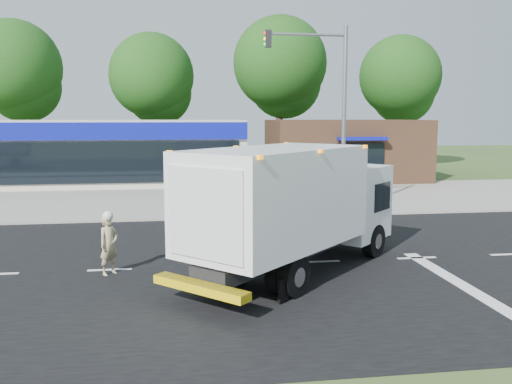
# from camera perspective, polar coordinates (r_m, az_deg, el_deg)

# --- Properties ---
(ground) EXTENTS (120.00, 120.00, 0.00)m
(ground) POSITION_cam_1_polar(r_m,az_deg,el_deg) (16.10, 6.72, -7.35)
(ground) COLOR #385123
(ground) RESTS_ON ground
(road_asphalt) EXTENTS (60.00, 14.00, 0.02)m
(road_asphalt) POSITION_cam_1_polar(r_m,az_deg,el_deg) (16.10, 6.72, -7.33)
(road_asphalt) COLOR black
(road_asphalt) RESTS_ON ground
(sidewalk) EXTENTS (60.00, 2.40, 0.12)m
(sidewalk) POSITION_cam_1_polar(r_m,az_deg,el_deg) (23.92, 1.71, -2.09)
(sidewalk) COLOR gray
(sidewalk) RESTS_ON ground
(parking_apron) EXTENTS (60.00, 9.00, 0.02)m
(parking_apron) POSITION_cam_1_polar(r_m,az_deg,el_deg) (29.59, -0.20, -0.24)
(parking_apron) COLOR gray
(parking_apron) RESTS_ON ground
(lane_markings) EXTENTS (55.20, 7.00, 0.01)m
(lane_markings) POSITION_cam_1_polar(r_m,az_deg,el_deg) (15.27, 12.99, -8.28)
(lane_markings) COLOR silver
(lane_markings) RESTS_ON road_asphalt
(ems_box_truck) EXTENTS (7.21, 7.24, 3.47)m
(ems_box_truck) POSITION_cam_1_polar(r_m,az_deg,el_deg) (14.46, 3.98, -0.96)
(ems_box_truck) COLOR black
(ems_box_truck) RESTS_ON ground
(emergency_worker) EXTENTS (0.69, 0.70, 1.74)m
(emergency_worker) POSITION_cam_1_polar(r_m,az_deg,el_deg) (15.12, -15.23, -5.23)
(emergency_worker) COLOR tan
(emergency_worker) RESTS_ON ground
(retail_strip_mall) EXTENTS (18.00, 6.20, 4.00)m
(retail_strip_mall) POSITION_cam_1_polar(r_m,az_deg,el_deg) (35.36, -16.22, 4.05)
(retail_strip_mall) COLOR beige
(retail_strip_mall) RESTS_ON ground
(brown_storefront) EXTENTS (10.00, 6.70, 4.00)m
(brown_storefront) POSITION_cam_1_polar(r_m,az_deg,el_deg) (36.75, 9.40, 4.38)
(brown_storefront) COLOR #382316
(brown_storefront) RESTS_ON ground
(traffic_signal_pole) EXTENTS (3.51, 0.25, 8.00)m
(traffic_signal_pole) POSITION_cam_1_polar(r_m,az_deg,el_deg) (23.50, 7.76, 9.57)
(traffic_signal_pole) COLOR gray
(traffic_signal_pole) RESTS_ON ground
(background_trees) EXTENTS (36.77, 7.39, 12.10)m
(background_trees) POSITION_cam_1_polar(r_m,az_deg,el_deg) (43.40, -3.97, 12.11)
(background_trees) COLOR #332114
(background_trees) RESTS_ON ground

